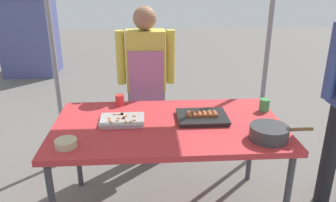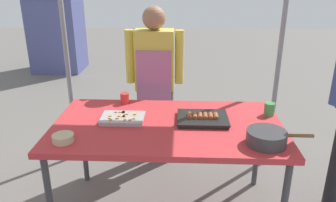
{
  "view_description": "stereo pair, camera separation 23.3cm",
  "coord_description": "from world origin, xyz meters",
  "px_view_note": "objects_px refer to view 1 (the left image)",
  "views": [
    {
      "loc": [
        -0.14,
        -2.12,
        1.74
      ],
      "look_at": [
        0.0,
        0.05,
        0.9
      ],
      "focal_mm": 35.8,
      "sensor_mm": 36.0,
      "label": 1
    },
    {
      "loc": [
        0.09,
        -2.12,
        1.74
      ],
      "look_at": [
        0.0,
        0.05,
        0.9
      ],
      "focal_mm": 35.8,
      "sensor_mm": 36.0,
      "label": 2
    }
  ],
  "objects_px": {
    "tray_meat_skewers": "(122,120)",
    "condiment_bowl": "(66,143)",
    "stall_table": "(168,130)",
    "cooking_wok": "(269,132)",
    "drink_cup_by_wok": "(264,105)",
    "neighbor_stall_left": "(27,20)",
    "tray_grilled_sausages": "(202,117)",
    "vendor_woman": "(146,76)",
    "drink_cup_near_edge": "(120,100)"
  },
  "relations": [
    {
      "from": "tray_meat_skewers",
      "to": "neighbor_stall_left",
      "type": "relative_size",
      "value": 0.16
    },
    {
      "from": "tray_grilled_sausages",
      "to": "neighbor_stall_left",
      "type": "height_order",
      "value": "neighbor_stall_left"
    },
    {
      "from": "cooking_wok",
      "to": "neighbor_stall_left",
      "type": "relative_size",
      "value": 0.21
    },
    {
      "from": "drink_cup_by_wok",
      "to": "vendor_woman",
      "type": "bearing_deg",
      "value": 146.68
    },
    {
      "from": "stall_table",
      "to": "drink_cup_by_wok",
      "type": "distance_m",
      "value": 0.77
    },
    {
      "from": "stall_table",
      "to": "cooking_wok",
      "type": "distance_m",
      "value": 0.68
    },
    {
      "from": "tray_grilled_sausages",
      "to": "cooking_wok",
      "type": "bearing_deg",
      "value": -41.5
    },
    {
      "from": "tray_meat_skewers",
      "to": "cooking_wok",
      "type": "height_order",
      "value": "cooking_wok"
    },
    {
      "from": "stall_table",
      "to": "neighbor_stall_left",
      "type": "distance_m",
      "value": 4.54
    },
    {
      "from": "tray_grilled_sausages",
      "to": "tray_meat_skewers",
      "type": "distance_m",
      "value": 0.57
    },
    {
      "from": "tray_grilled_sausages",
      "to": "condiment_bowl",
      "type": "bearing_deg",
      "value": -158.47
    },
    {
      "from": "stall_table",
      "to": "tray_grilled_sausages",
      "type": "height_order",
      "value": "tray_grilled_sausages"
    },
    {
      "from": "tray_meat_skewers",
      "to": "condiment_bowl",
      "type": "relative_size",
      "value": 2.29
    },
    {
      "from": "vendor_woman",
      "to": "neighbor_stall_left",
      "type": "relative_size",
      "value": 0.77
    },
    {
      "from": "tray_meat_skewers",
      "to": "condiment_bowl",
      "type": "bearing_deg",
      "value": -133.71
    },
    {
      "from": "cooking_wok",
      "to": "drink_cup_near_edge",
      "type": "distance_m",
      "value": 1.17
    },
    {
      "from": "stall_table",
      "to": "neighbor_stall_left",
      "type": "height_order",
      "value": "neighbor_stall_left"
    },
    {
      "from": "vendor_woman",
      "to": "tray_grilled_sausages",
      "type": "bearing_deg",
      "value": 118.97
    },
    {
      "from": "drink_cup_near_edge",
      "to": "drink_cup_by_wok",
      "type": "xyz_separation_m",
      "value": [
        1.1,
        -0.19,
        0.0
      ]
    },
    {
      "from": "tray_meat_skewers",
      "to": "drink_cup_by_wok",
      "type": "distance_m",
      "value": 1.08
    },
    {
      "from": "drink_cup_near_edge",
      "to": "vendor_woman",
      "type": "bearing_deg",
      "value": 61.99
    },
    {
      "from": "tray_grilled_sausages",
      "to": "neighbor_stall_left",
      "type": "relative_size",
      "value": 0.19
    },
    {
      "from": "drink_cup_by_wok",
      "to": "tray_grilled_sausages",
      "type": "bearing_deg",
      "value": -165.55
    },
    {
      "from": "cooking_wok",
      "to": "condiment_bowl",
      "type": "bearing_deg",
      "value": -179.12
    },
    {
      "from": "vendor_woman",
      "to": "drink_cup_by_wok",
      "type": "bearing_deg",
      "value": 146.68
    },
    {
      "from": "tray_meat_skewers",
      "to": "drink_cup_by_wok",
      "type": "bearing_deg",
      "value": 7.8
    },
    {
      "from": "tray_grilled_sausages",
      "to": "neighbor_stall_left",
      "type": "distance_m",
      "value": 4.61
    },
    {
      "from": "cooking_wok",
      "to": "drink_cup_by_wok",
      "type": "relative_size",
      "value": 4.29
    },
    {
      "from": "drink_cup_by_wok",
      "to": "vendor_woman",
      "type": "height_order",
      "value": "vendor_woman"
    },
    {
      "from": "condiment_bowl",
      "to": "drink_cup_by_wok",
      "type": "bearing_deg",
      "value": 19.05
    },
    {
      "from": "tray_meat_skewers",
      "to": "drink_cup_by_wok",
      "type": "xyz_separation_m",
      "value": [
        1.07,
        0.15,
        0.03
      ]
    },
    {
      "from": "tray_grilled_sausages",
      "to": "drink_cup_by_wok",
      "type": "distance_m",
      "value": 0.51
    },
    {
      "from": "neighbor_stall_left",
      "to": "drink_cup_near_edge",
      "type": "bearing_deg",
      "value": -62.81
    },
    {
      "from": "neighbor_stall_left",
      "to": "stall_table",
      "type": "bearing_deg",
      "value": -60.9
    },
    {
      "from": "stall_table",
      "to": "cooking_wok",
      "type": "bearing_deg",
      "value": -23.9
    },
    {
      "from": "stall_table",
      "to": "drink_cup_by_wok",
      "type": "height_order",
      "value": "drink_cup_by_wok"
    },
    {
      "from": "stall_table",
      "to": "condiment_bowl",
      "type": "bearing_deg",
      "value": -155.38
    },
    {
      "from": "condiment_bowl",
      "to": "neighbor_stall_left",
      "type": "distance_m",
      "value": 4.54
    },
    {
      "from": "tray_grilled_sausages",
      "to": "cooking_wok",
      "type": "distance_m",
      "value": 0.5
    },
    {
      "from": "condiment_bowl",
      "to": "drink_cup_by_wok",
      "type": "height_order",
      "value": "drink_cup_by_wok"
    },
    {
      "from": "cooking_wok",
      "to": "stall_table",
      "type": "bearing_deg",
      "value": 156.1
    },
    {
      "from": "tray_meat_skewers",
      "to": "stall_table",
      "type": "bearing_deg",
      "value": -6.72
    },
    {
      "from": "tray_meat_skewers",
      "to": "vendor_woman",
      "type": "xyz_separation_m",
      "value": [
        0.17,
        0.73,
        0.1
      ]
    },
    {
      "from": "tray_grilled_sausages",
      "to": "cooking_wok",
      "type": "relative_size",
      "value": 0.89
    },
    {
      "from": "cooking_wok",
      "to": "drink_cup_near_edge",
      "type": "bearing_deg",
      "value": 146.57
    },
    {
      "from": "drink_cup_by_wok",
      "to": "neighbor_stall_left",
      "type": "xyz_separation_m",
      "value": [
        -2.95,
        3.78,
        0.16
      ]
    },
    {
      "from": "stall_table",
      "to": "drink_cup_near_edge",
      "type": "xyz_separation_m",
      "value": [
        -0.36,
        0.37,
        0.1
      ]
    },
    {
      "from": "vendor_woman",
      "to": "condiment_bowl",
      "type": "bearing_deg",
      "value": 65.27
    },
    {
      "from": "drink_cup_by_wok",
      "to": "neighbor_stall_left",
      "type": "relative_size",
      "value": 0.05
    },
    {
      "from": "stall_table",
      "to": "drink_cup_by_wok",
      "type": "bearing_deg",
      "value": 13.92
    }
  ]
}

